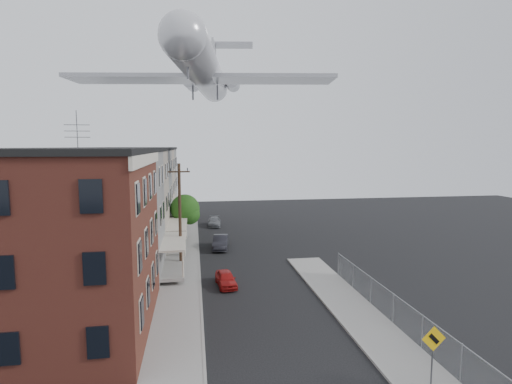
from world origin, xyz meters
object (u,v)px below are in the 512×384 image
(utility_pole, at_px, (180,215))
(street_tree, at_px, (186,210))
(car_near, at_px, (226,279))
(airplane, at_px, (204,72))
(car_mid, at_px, (221,242))
(car_far, at_px, (214,222))
(warning_sign, at_px, (433,347))

(utility_pole, height_order, street_tree, utility_pole)
(utility_pole, bearing_deg, car_near, -55.22)
(street_tree, bearing_deg, airplane, 0.04)
(car_mid, xyz_separation_m, airplane, (-1.27, 3.82, 17.62))
(car_near, relative_size, car_mid, 0.79)
(utility_pole, xyz_separation_m, street_tree, (0.33, 9.92, -1.22))
(car_mid, relative_size, airplane, 0.14)
(utility_pole, xyz_separation_m, airplane, (2.53, 9.93, 13.63))
(car_near, bearing_deg, airplane, 87.78)
(car_far, xyz_separation_m, airplane, (-1.27, -8.05, 17.74))
(warning_sign, distance_m, utility_pole, 22.25)
(car_far, bearing_deg, airplane, -95.55)
(utility_pole, bearing_deg, street_tree, 88.11)
(airplane, bearing_deg, car_near, -86.46)
(car_mid, bearing_deg, car_near, -85.08)
(car_far, height_order, airplane, airplane)
(utility_pole, distance_m, street_tree, 10.00)
(utility_pole, distance_m, car_mid, 8.22)
(street_tree, height_order, car_mid, street_tree)
(street_tree, distance_m, car_far, 9.23)
(warning_sign, distance_m, car_mid, 26.23)
(car_mid, bearing_deg, airplane, 115.11)
(utility_pole, distance_m, airplane, 17.05)
(warning_sign, bearing_deg, car_near, 118.87)
(utility_pole, distance_m, car_near, 7.32)
(warning_sign, height_order, utility_pole, utility_pole)
(warning_sign, bearing_deg, utility_pole, 120.48)
(warning_sign, xyz_separation_m, utility_pole, (-11.20, 19.03, 2.79))
(warning_sign, xyz_separation_m, car_near, (-7.75, 14.05, -1.32))
(warning_sign, xyz_separation_m, car_far, (-7.40, 37.00, -1.31))
(street_tree, bearing_deg, utility_pole, -91.89)
(car_near, bearing_deg, street_tree, 96.09)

